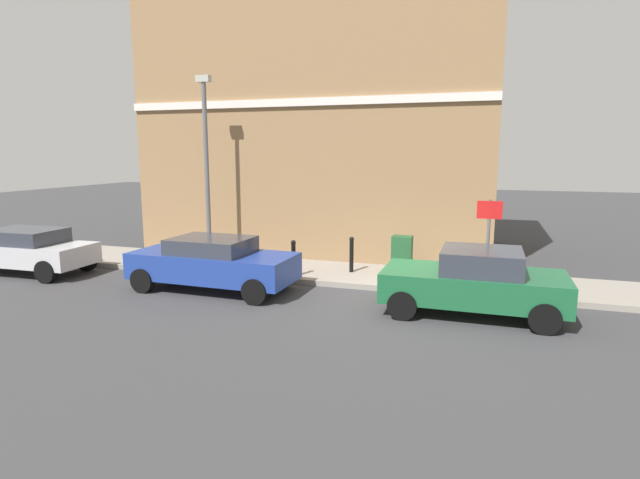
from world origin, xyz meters
TOP-DOWN VIEW (x-y plane):
  - ground at (0.00, 0.00)m, footprint 80.00×80.00m
  - sidewalk at (1.93, 6.00)m, footprint 2.53×30.00m
  - corner_building at (6.58, 3.99)m, footprint 6.87×11.97m
  - car_green at (-0.55, -1.57)m, footprint 1.96×3.95m
  - car_blue at (-0.55, 4.99)m, footprint 1.93×4.36m
  - car_silver at (-0.60, 11.31)m, footprint 1.89×4.19m
  - utility_cabinet at (1.86, 0.43)m, footprint 0.46×0.61m
  - bollard_near_cabinet at (1.96, 1.90)m, footprint 0.14×0.14m
  - bollard_far_kerb at (0.92, 3.30)m, footprint 0.14×0.14m
  - street_sign at (1.00, -1.82)m, footprint 0.08×0.60m
  - lamppost at (1.96, 6.55)m, footprint 0.20×0.44m

SIDE VIEW (x-z plane):
  - ground at x=0.00m, z-range 0.00..0.00m
  - sidewalk at x=1.93m, z-range 0.00..0.15m
  - utility_cabinet at x=1.86m, z-range 0.11..1.26m
  - bollard_near_cabinet at x=1.96m, z-range 0.19..1.22m
  - bollard_far_kerb at x=0.92m, z-range 0.19..1.22m
  - car_silver at x=-0.60m, z-range 0.05..1.39m
  - car_blue at x=-0.55m, z-range 0.04..1.44m
  - car_green at x=-0.55m, z-range 0.01..1.50m
  - street_sign at x=1.00m, z-range 0.51..2.81m
  - lamppost at x=1.96m, z-range 0.44..6.16m
  - corner_building at x=6.58m, z-range 0.00..8.77m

